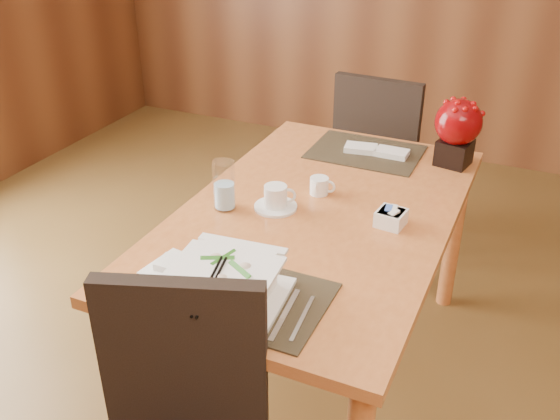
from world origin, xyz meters
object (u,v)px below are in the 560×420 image
at_px(soup_setting, 226,286).
at_px(creamer_jug, 319,186).
at_px(coffee_cup, 276,199).
at_px(bread_plate, 176,269).
at_px(far_chair, 381,153).
at_px(sugar_caddy, 391,218).
at_px(berry_decor, 458,128).
at_px(water_glass, 224,185).
at_px(dining_table, 317,234).

xyz_separation_m(soup_setting, creamer_jug, (-0.01, 0.72, -0.03)).
distance_m(soup_setting, coffee_cup, 0.56).
relative_size(bread_plate, far_chair, 0.17).
distance_m(sugar_caddy, bread_plate, 0.73).
distance_m(soup_setting, berry_decor, 1.25).
distance_m(creamer_jug, bread_plate, 0.67).
relative_size(creamer_jug, far_chair, 0.09).
height_order(water_glass, far_chair, far_chair).
height_order(coffee_cup, berry_decor, berry_decor).
xyz_separation_m(dining_table, coffee_cup, (-0.14, -0.05, 0.13)).
bearing_deg(water_glass, sugar_caddy, 12.54).
relative_size(water_glass, far_chair, 0.19).
bearing_deg(dining_table, berry_decor, 58.80).
height_order(creamer_jug, berry_decor, berry_decor).
bearing_deg(sugar_caddy, water_glass, -167.46).
relative_size(coffee_cup, water_glass, 0.85).
height_order(soup_setting, sugar_caddy, soup_setting).
height_order(soup_setting, bread_plate, soup_setting).
bearing_deg(bread_plate, berry_decor, 61.31).
relative_size(sugar_caddy, berry_decor, 0.33).
bearing_deg(creamer_jug, dining_table, -74.62).
height_order(soup_setting, creamer_jug, soup_setting).
relative_size(dining_table, far_chair, 1.58).
distance_m(dining_table, berry_decor, 0.73).
bearing_deg(water_glass, creamer_jug, 42.75).
distance_m(creamer_jug, sugar_caddy, 0.32).
height_order(creamer_jug, far_chair, far_chair).
bearing_deg(berry_decor, sugar_caddy, -99.48).
xyz_separation_m(sugar_caddy, bread_plate, (-0.51, -0.53, -0.02)).
xyz_separation_m(dining_table, soup_setting, (-0.04, -0.60, 0.16)).
bearing_deg(sugar_caddy, dining_table, -178.77).
bearing_deg(creamer_jug, coffee_cup, -125.01).
bearing_deg(dining_table, soup_setting, -93.45).
distance_m(creamer_jug, far_chair, 0.97).
xyz_separation_m(coffee_cup, berry_decor, (0.50, 0.63, 0.12)).
relative_size(soup_setting, creamer_jug, 3.77).
bearing_deg(water_glass, far_chair, 78.61).
bearing_deg(berry_decor, bread_plate, -118.69).
bearing_deg(berry_decor, far_chair, 131.42).
relative_size(dining_table, bread_plate, 9.41).
bearing_deg(creamer_jug, bread_plate, -112.27).
bearing_deg(berry_decor, coffee_cup, -128.22).
relative_size(berry_decor, bread_plate, 1.70).
distance_m(dining_table, sugar_caddy, 0.29).
height_order(creamer_jug, bread_plate, creamer_jug).
distance_m(sugar_caddy, far_chair, 1.13).
xyz_separation_m(soup_setting, sugar_caddy, (0.29, 0.60, -0.03)).
xyz_separation_m(coffee_cup, sugar_caddy, (0.40, 0.05, -0.01)).
relative_size(creamer_jug, bread_plate, 0.55).
distance_m(water_glass, creamer_jug, 0.36).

